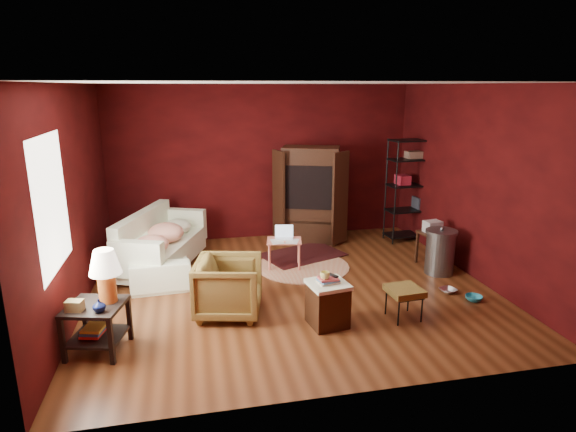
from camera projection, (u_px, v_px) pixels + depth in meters
name	position (u px, v px, depth m)	size (l,w,h in m)	color
room	(288.00, 191.00, 6.43)	(5.54, 5.04, 2.84)	brown
sofa	(159.00, 244.00, 7.42)	(2.10, 0.61, 0.82)	white
armchair	(229.00, 284.00, 5.93)	(0.78, 0.73, 0.80)	black
pet_bowl_steel	(449.00, 285.00, 6.63)	(0.22, 0.06, 0.22)	silver
pet_bowl_turquoise	(474.00, 293.00, 6.38)	(0.22, 0.07, 0.22)	teal
vase	(99.00, 306.00, 4.89)	(0.13, 0.14, 0.13)	#0E1646
mug	(325.00, 275.00, 5.56)	(0.11, 0.09, 0.11)	#E8DC71
side_table	(101.00, 291.00, 5.07)	(0.69, 0.69, 1.12)	black
sofa_cushions	(160.00, 244.00, 7.45)	(1.40, 2.10, 0.82)	white
hamper	(328.00, 303.00, 5.69)	(0.50, 0.50, 0.62)	#42200F
footstool	(405.00, 292.00, 5.84)	(0.42, 0.42, 0.40)	black
rug_round	(303.00, 266.00, 7.61)	(1.81, 1.81, 0.01)	beige
rug_oriental	(302.00, 254.00, 8.11)	(1.53, 1.28, 0.01)	#4A1316
laptop_desk	(284.00, 243.00, 7.49)	(0.59, 0.49, 0.66)	#FF8B74
tv_armoire	(310.00, 193.00, 8.68)	(1.28, 0.99, 1.73)	#381C10
wire_shelving	(413.00, 186.00, 8.72)	(0.93, 0.46, 1.86)	black
small_stand	(432.00, 232.00, 7.57)	(0.41, 0.41, 0.72)	#381C10
trash_can	(440.00, 252.00, 7.27)	(0.61, 0.61, 0.74)	slate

